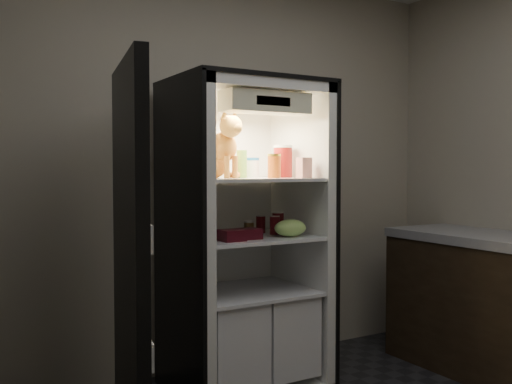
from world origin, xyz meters
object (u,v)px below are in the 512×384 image
cream_carton (304,168)px  soda_can_a (261,224)px  parmesan_shaker (242,164)px  mayo_tub (252,168)px  refrigerator (242,259)px  condiment_jar (249,228)px  berry_box_right (249,234)px  soda_can_b (278,223)px  salsa_jar (274,166)px  tabby_cat (218,153)px  berry_box_left (232,235)px  soda_can_c (275,225)px  pepper_jar (283,161)px  grape_bag (290,228)px

cream_carton → soda_can_a: size_ratio=1.12×
parmesan_shaker → mayo_tub: 0.11m
refrigerator → cream_carton: 0.68m
condiment_jar → berry_box_right: 0.21m
soda_can_b → salsa_jar: bearing=-135.8°
tabby_cat → salsa_jar: (0.32, -0.12, -0.08)m
condiment_jar → berry_box_right: size_ratio=0.70×
cream_carton → berry_box_left: (-0.48, 0.02, -0.38)m
soda_can_a → berry_box_right: soda_can_a is taller
salsa_jar → cream_carton: 0.18m
refrigerator → soda_can_c: (0.18, -0.09, 0.21)m
soda_can_c → berry_box_left: (-0.38, -0.14, -0.03)m
cream_carton → condiment_jar: 0.50m
pepper_jar → grape_bag: (-0.07, -0.19, -0.40)m
mayo_tub → berry_box_left: mayo_tub is taller
pepper_jar → soda_can_b: bearing=-152.2°
mayo_tub → grape_bag: (0.10, -0.29, -0.36)m
soda_can_c → berry_box_left: size_ratio=0.90×
berry_box_right → berry_box_left: bearing=-165.1°
mayo_tub → berry_box_left: 0.58m
tabby_cat → soda_can_a: 0.55m
pepper_jar → soda_can_a: bearing=156.3°
salsa_jar → soda_can_a: salsa_jar is taller
soda_can_a → soda_can_c: (0.03, -0.12, 0.00)m
tabby_cat → salsa_jar: size_ratio=2.78×
salsa_jar → berry_box_right: salsa_jar is taller
salsa_jar → condiment_jar: salsa_jar is taller
refrigerator → parmesan_shaker: (0.01, 0.02, 0.58)m
soda_can_a → berry_box_right: bearing=-133.6°
tabby_cat → soda_can_b: (0.39, -0.05, -0.43)m
parmesan_shaker → berry_box_right: (-0.08, -0.22, -0.40)m
grape_bag → berry_box_left: size_ratio=1.62×
refrigerator → berry_box_right: 0.28m
salsa_jar → berry_box_right: size_ratio=1.19×
pepper_jar → soda_can_c: 0.41m
pepper_jar → cream_carton: bearing=-88.1°
soda_can_a → soda_can_b: size_ratio=0.82×
cream_carton → grape_bag: (-0.08, 0.03, -0.36)m
soda_can_a → condiment_jar: bearing=-157.1°
cream_carton → mayo_tub: bearing=118.4°
soda_can_c → berry_box_left: bearing=-159.0°
soda_can_b → condiment_jar: bearing=168.6°
soda_can_b → berry_box_left: 0.46m
pepper_jar → soda_can_c: pepper_jar is taller
refrigerator → tabby_cat: 0.67m
refrigerator → salsa_jar: 0.60m
refrigerator → condiment_jar: size_ratio=22.28×
refrigerator → soda_can_b: 0.31m
refrigerator → condiment_jar: refrigerator is taller
mayo_tub → pepper_jar: (0.17, -0.10, 0.04)m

